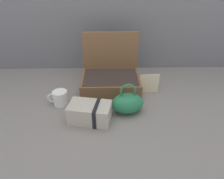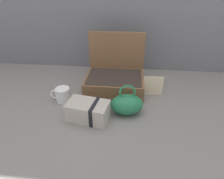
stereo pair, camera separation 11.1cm
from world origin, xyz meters
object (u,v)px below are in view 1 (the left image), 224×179
at_px(teal_pouch_handbag, 127,103).
at_px(coffee_mug, 60,98).
at_px(open_suitcase, 111,77).
at_px(info_card_left, 149,84).
at_px(cream_toiletry_bag, 91,113).

distance_m(teal_pouch_handbag, coffee_mug, 0.40).
bearing_deg(teal_pouch_handbag, open_suitcase, 107.77).
xyz_separation_m(open_suitcase, teal_pouch_handbag, (0.09, -0.28, -0.02)).
xyz_separation_m(open_suitcase, info_card_left, (0.25, -0.07, -0.01)).
xyz_separation_m(teal_pouch_handbag, cream_toiletry_bag, (-0.20, -0.07, -0.01)).
bearing_deg(teal_pouch_handbag, cream_toiletry_bag, -160.72).
bearing_deg(teal_pouch_handbag, info_card_left, 52.59).
xyz_separation_m(cream_toiletry_bag, coffee_mug, (-0.19, 0.15, -0.01)).
height_order(cream_toiletry_bag, coffee_mug, cream_toiletry_bag).
xyz_separation_m(cream_toiletry_bag, info_card_left, (0.36, 0.28, 0.02)).
distance_m(open_suitcase, cream_toiletry_bag, 0.37).
xyz_separation_m(open_suitcase, coffee_mug, (-0.31, -0.20, -0.03)).
distance_m(open_suitcase, info_card_left, 0.26).
bearing_deg(open_suitcase, coffee_mug, -146.93).
relative_size(teal_pouch_handbag, cream_toiletry_bag, 0.83).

